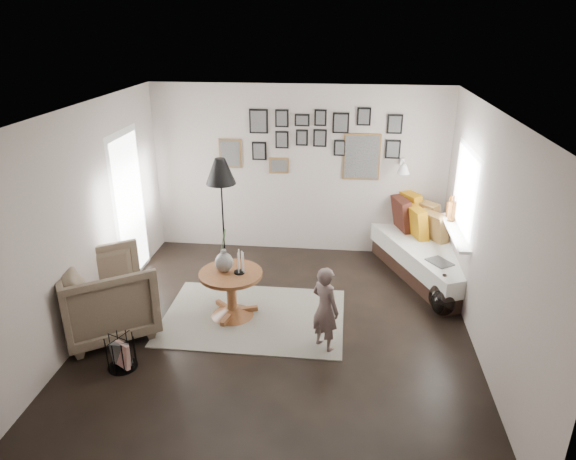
# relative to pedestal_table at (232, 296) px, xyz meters

# --- Properties ---
(ground) EXTENTS (4.80, 4.80, 0.00)m
(ground) POSITION_rel_pedestal_table_xyz_m (0.63, -0.26, -0.28)
(ground) COLOR black
(ground) RESTS_ON ground
(wall_back) EXTENTS (4.50, 0.00, 4.50)m
(wall_back) POSITION_rel_pedestal_table_xyz_m (0.63, 2.14, 1.02)
(wall_back) COLOR #AA9E95
(wall_back) RESTS_ON ground
(wall_front) EXTENTS (4.50, 0.00, 4.50)m
(wall_front) POSITION_rel_pedestal_table_xyz_m (0.63, -2.66, 1.02)
(wall_front) COLOR #AA9E95
(wall_front) RESTS_ON ground
(wall_left) EXTENTS (0.00, 4.80, 4.80)m
(wall_left) POSITION_rel_pedestal_table_xyz_m (-1.62, -0.26, 1.02)
(wall_left) COLOR #AA9E95
(wall_left) RESTS_ON ground
(wall_right) EXTENTS (0.00, 4.80, 4.80)m
(wall_right) POSITION_rel_pedestal_table_xyz_m (2.88, -0.26, 1.02)
(wall_right) COLOR #AA9E95
(wall_right) RESTS_ON ground
(ceiling) EXTENTS (4.80, 4.80, 0.00)m
(ceiling) POSITION_rel_pedestal_table_xyz_m (0.63, -0.26, 2.32)
(ceiling) COLOR white
(ceiling) RESTS_ON wall_back
(door_left) EXTENTS (0.00, 2.14, 2.14)m
(door_left) POSITION_rel_pedestal_table_xyz_m (-1.61, 0.94, 0.77)
(door_left) COLOR white
(door_left) RESTS_ON wall_left
(window_right) EXTENTS (0.15, 1.32, 1.30)m
(window_right) POSITION_rel_pedestal_table_xyz_m (2.80, 1.08, 0.65)
(window_right) COLOR white
(window_right) RESTS_ON wall_right
(gallery_wall) EXTENTS (2.74, 0.03, 1.08)m
(gallery_wall) POSITION_rel_pedestal_table_xyz_m (0.91, 2.13, 1.46)
(gallery_wall) COLOR brown
(gallery_wall) RESTS_ON wall_back
(wall_sconce) EXTENTS (0.18, 0.36, 0.16)m
(wall_sconce) POSITION_rel_pedestal_table_xyz_m (2.18, 1.88, 1.18)
(wall_sconce) COLOR white
(wall_sconce) RESTS_ON wall_back
(rug) EXTENTS (2.24, 1.57, 0.01)m
(rug) POSITION_rel_pedestal_table_xyz_m (0.27, -0.01, -0.28)
(rug) COLOR beige
(rug) RESTS_ON ground
(pedestal_table) EXTENTS (0.78, 0.78, 0.61)m
(pedestal_table) POSITION_rel_pedestal_table_xyz_m (0.00, 0.00, 0.00)
(pedestal_table) COLOR brown
(pedestal_table) RESTS_ON ground
(vase) EXTENTS (0.22, 0.22, 0.56)m
(vase) POSITION_rel_pedestal_table_xyz_m (-0.08, 0.02, 0.50)
(vase) COLOR black
(vase) RESTS_ON pedestal_table
(candles) EXTENTS (0.13, 0.13, 0.29)m
(candles) POSITION_rel_pedestal_table_xyz_m (0.11, 0.00, 0.47)
(candles) COLOR black
(candles) RESTS_ON pedestal_table
(daybed) EXTENTS (1.68, 2.31, 1.06)m
(daybed) POSITION_rel_pedestal_table_xyz_m (2.63, 1.47, 0.05)
(daybed) COLOR black
(daybed) RESTS_ON ground
(magazine_on_daybed) EXTENTS (0.38, 0.40, 0.02)m
(magazine_on_daybed) POSITION_rel_pedestal_table_xyz_m (2.63, 0.82, 0.21)
(magazine_on_daybed) COLOR black
(magazine_on_daybed) RESTS_ON daybed
(armchair) EXTENTS (1.43, 1.43, 0.95)m
(armchair) POSITION_rel_pedestal_table_xyz_m (-1.37, -0.48, 0.19)
(armchair) COLOR brown
(armchair) RESTS_ON ground
(armchair_cushion) EXTENTS (0.60, 0.60, 0.19)m
(armchair_cushion) POSITION_rel_pedestal_table_xyz_m (-1.37, -0.43, 0.20)
(armchair_cushion) COLOR beige
(armchair_cushion) RESTS_ON armchair
(floor_lamp) EXTENTS (0.41, 0.41, 1.75)m
(floor_lamp) POSITION_rel_pedestal_table_xyz_m (-0.33, 1.05, 1.23)
(floor_lamp) COLOR black
(floor_lamp) RESTS_ON ground
(magazine_basket) EXTENTS (0.39, 0.39, 0.37)m
(magazine_basket) POSITION_rel_pedestal_table_xyz_m (-0.96, -1.14, -0.10)
(magazine_basket) COLOR black
(magazine_basket) RESTS_ON ground
(demijohn_large) EXTENTS (0.33, 0.33, 0.50)m
(demijohn_large) POSITION_rel_pedestal_table_xyz_m (2.63, 0.44, -0.09)
(demijohn_large) COLOR black
(demijohn_large) RESTS_ON ground
(demijohn_small) EXTENTS (0.29, 0.29, 0.46)m
(demijohn_small) POSITION_rel_pedestal_table_xyz_m (2.63, 0.32, -0.11)
(demijohn_small) COLOR black
(demijohn_small) RESTS_ON ground
(child) EXTENTS (0.44, 0.42, 1.01)m
(child) POSITION_rel_pedestal_table_xyz_m (1.18, -0.54, 0.22)
(child) COLOR #675451
(child) RESTS_ON ground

